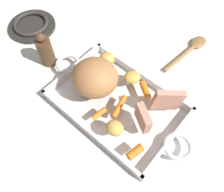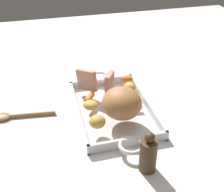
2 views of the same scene
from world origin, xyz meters
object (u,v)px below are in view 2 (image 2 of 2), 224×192
pork_roast (122,103)px  pepper_mill (148,154)px  potato_near_roast (130,88)px  roast_slice_thick (87,80)px  baby_carrot_southeast (133,100)px  baby_carrot_long (127,79)px  roast_slice_outer (110,81)px  roasting_dish (113,110)px  potato_corner (91,105)px  baby_carrot_southwest (116,98)px  baby_carrot_short (90,97)px  serving_spoon (14,116)px  potato_whole (97,122)px

pork_roast → pepper_mill: 0.20m
pepper_mill → potato_near_roast: bearing=170.8°
roast_slice_thick → baby_carrot_southeast: size_ratio=1.84×
baby_carrot_long → roast_slice_outer: bearing=-64.8°
roasting_dish → potato_corner: 0.09m
potato_near_roast → roast_slice_outer: bearing=-122.1°
roast_slice_thick → baby_carrot_southeast: bearing=48.6°
baby_carrot_southwest → baby_carrot_short: size_ratio=1.29×
roast_slice_outer → pepper_mill: 0.36m
baby_carrot_southwest → baby_carrot_southeast: bearing=63.1°
baby_carrot_short → pepper_mill: size_ratio=0.43×
baby_carrot_short → potato_corner: potato_corner is taller
roast_slice_outer → baby_carrot_long: 0.09m
pork_roast → serving_spoon: (-0.12, -0.33, -0.08)m
roasting_dish → potato_corner: bearing=-82.9°
baby_carrot_long → baby_carrot_southeast: bearing=-8.3°
pork_roast → baby_carrot_southwest: bearing=175.8°
baby_carrot_long → potato_whole: bearing=-34.6°
roast_slice_outer → pepper_mill: (0.36, 0.01, -0.01)m
pork_roast → potato_near_roast: (-0.13, 0.07, -0.03)m
baby_carrot_southeast → pork_roast: bearing=-41.4°
roasting_dish → pork_roast: 0.10m
potato_whole → pork_roast: bearing=112.0°
serving_spoon → roast_slice_thick: bearing=-160.3°
baby_carrot_southwest → baby_carrot_southeast: (0.03, 0.05, 0.00)m
roast_slice_thick → potato_near_roast: 0.15m
roast_slice_outer → baby_carrot_short: bearing=-58.2°
baby_carrot_southwest → roasting_dish: bearing=-36.0°
baby_carrot_southeast → roast_slice_outer: bearing=-151.0°
roasting_dish → pork_roast: pork_roast is taller
potato_whole → roast_slice_thick: bearing=177.5°
baby_carrot_southeast → baby_carrot_short: bearing=-109.3°
roasting_dish → baby_carrot_southwest: 0.04m
pork_roast → potato_whole: 0.10m
baby_carrot_southwest → potato_near_roast: 0.07m
serving_spoon → potato_corner: bearing=172.6°
baby_carrot_southeast → potato_corner: 0.15m
baby_carrot_southwest → potato_whole: (0.13, -0.09, 0.01)m
potato_corner → potato_whole: 0.10m
roast_slice_thick → baby_carrot_long: 0.16m
roast_slice_thick → potato_whole: size_ratio=1.56×
baby_carrot_southwest → potato_whole: 0.16m
potato_whole → roasting_dish: bearing=144.4°
baby_carrot_southwest → potato_whole: potato_whole is taller
pork_roast → roast_slice_outer: 0.17m
roasting_dish → pepper_mill: (0.27, 0.02, 0.04)m
potato_whole → potato_corner: bearing=-178.8°
potato_corner → potato_whole: size_ratio=1.00×
roast_slice_thick → potato_near_roast: roast_slice_thick is taller
roast_slice_thick → baby_carrot_southeast: roast_slice_thick is taller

